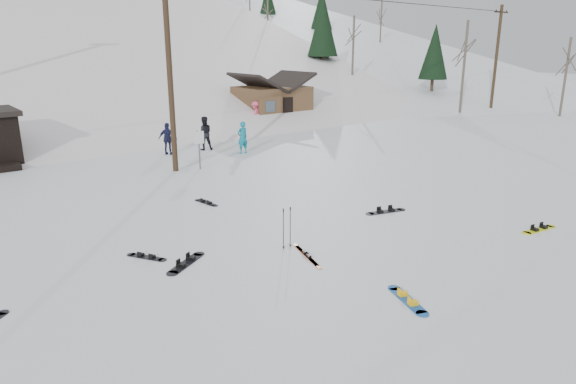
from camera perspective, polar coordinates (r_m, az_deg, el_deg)
ground at (r=13.13m, az=7.17°, el=-10.61°), size 200.00×200.00×0.00m
ski_slope at (r=66.21m, az=-29.00°, el=-1.54°), size 60.00×85.24×65.97m
ridge_right at (r=76.31m, az=0.76°, el=3.45°), size 45.66×93.98×54.59m
treeline_right at (r=67.26m, az=3.76°, el=11.18°), size 20.00×60.00×10.00m
utility_pole at (r=24.53m, az=-13.03°, el=12.99°), size 2.00×0.26×9.00m
utility_pole_right at (r=49.32m, az=22.14°, el=13.68°), size 2.00×0.26×9.00m
trail_sign at (r=25.05m, az=-9.84°, el=5.36°), size 0.50×0.09×1.85m
cabin at (r=40.03m, az=-1.80°, el=9.90°), size 5.39×4.40×3.77m
hero_snowboard at (r=12.78m, az=13.14°, el=-11.58°), size 0.76×1.54×0.11m
hero_skis at (r=14.87m, az=2.09°, el=-7.03°), size 0.66×1.87×0.10m
ski_poles at (r=15.22m, az=-0.13°, el=-3.95°), size 0.35×0.09×1.26m
board_scatter_a at (r=14.65m, az=-11.25°, el=-7.72°), size 1.50×1.04×0.12m
board_scatter_b at (r=15.31m, az=-15.45°, el=-6.96°), size 0.80×1.16×0.09m
board_scatter_d at (r=18.94m, az=10.80°, el=-2.11°), size 1.59×0.66×0.11m
board_scatter_e at (r=18.76m, az=26.11°, el=-3.73°), size 1.58×0.46×0.11m
board_scatter_f at (r=19.88m, az=-9.08°, el=-1.16°), size 0.40×1.28×0.09m
skier_teal at (r=28.53m, az=-5.08°, el=6.05°), size 0.67×0.46×1.77m
skier_dark at (r=29.75m, az=-9.30°, el=6.46°), size 1.13×1.01×1.91m
skier_pink at (r=37.37m, az=-3.61°, el=8.60°), size 1.41×1.25×1.90m
skier_navy at (r=28.82m, az=-13.20°, el=5.77°), size 1.05×1.00×1.75m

